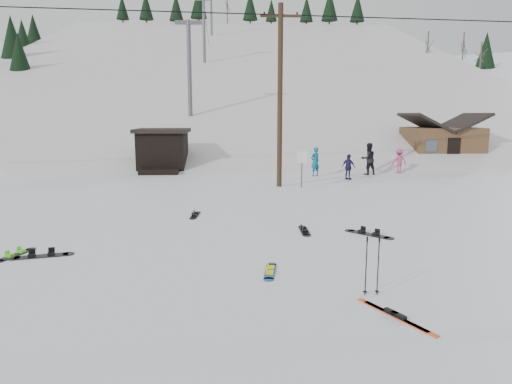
{
  "coord_description": "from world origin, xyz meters",
  "views": [
    {
      "loc": [
        -0.27,
        -9.21,
        3.71
      ],
      "look_at": [
        0.35,
        4.18,
        1.4
      ],
      "focal_mm": 32.0,
      "sensor_mm": 36.0,
      "label": 1
    }
  ],
  "objects_px": {
    "utility_pole": "(280,94)",
    "cabin": "(441,144)",
    "hero_snowboard": "(270,271)",
    "hero_skis": "(395,315)"
  },
  "relations": [
    {
      "from": "utility_pole",
      "to": "cabin",
      "type": "height_order",
      "value": "utility_pole"
    },
    {
      "from": "cabin",
      "to": "hero_skis",
      "type": "bearing_deg",
      "value": -115.88
    },
    {
      "from": "utility_pole",
      "to": "cabin",
      "type": "bearing_deg",
      "value": 37.56
    },
    {
      "from": "cabin",
      "to": "hero_snowboard",
      "type": "height_order",
      "value": "cabin"
    },
    {
      "from": "utility_pole",
      "to": "hero_skis",
      "type": "relative_size",
      "value": 5.3
    },
    {
      "from": "utility_pole",
      "to": "hero_skis",
      "type": "distance_m",
      "value": 16.13
    },
    {
      "from": "hero_skis",
      "to": "cabin",
      "type": "bearing_deg",
      "value": 35.86
    },
    {
      "from": "cabin",
      "to": "utility_pole",
      "type": "bearing_deg",
      "value": -142.44
    },
    {
      "from": "utility_pole",
      "to": "hero_snowboard",
      "type": "bearing_deg",
      "value": -96.44
    },
    {
      "from": "hero_snowboard",
      "to": "hero_skis",
      "type": "xyz_separation_m",
      "value": [
        2.12,
        -2.53,
        0.0
      ]
    }
  ]
}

